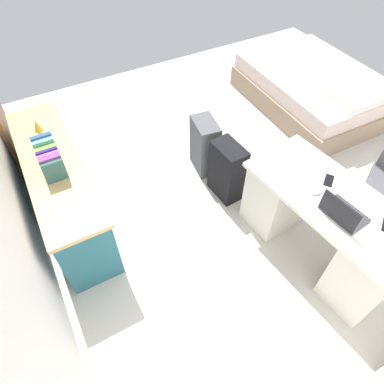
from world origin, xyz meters
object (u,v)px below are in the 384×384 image
suitcase_black (227,171)px  laptop (342,213)px  bed (314,89)px  cell_phone_by_mouse (329,180)px  figurine_small (37,126)px  desk (323,225)px  suitcase_spare_grey (205,146)px  credenza (63,189)px  computer_mouse (317,191)px

suitcase_black → laptop: bearing=-172.7°
suitcase_black → laptop: 1.25m
bed → cell_phone_by_mouse: cell_phone_by_mouse is taller
suitcase_black → laptop: (-1.14, -0.22, 0.47)m
figurine_small → desk: bearing=-137.2°
bed → figurine_small: 3.46m
bed → suitcase_black: suitcase_black is taller
desk → suitcase_spare_grey: (1.44, 0.32, -0.07)m
credenza → cell_phone_by_mouse: bearing=-124.8°
bed → cell_phone_by_mouse: (-1.62, 1.50, 0.49)m
desk → bed: (1.79, -1.59, -0.14)m
credenza → laptop: laptop is taller
bed → cell_phone_by_mouse: 2.27m
suitcase_black → cell_phone_by_mouse: bearing=-157.3°
suitcase_black → figurine_small: bearing=53.4°
suitcase_black → cell_phone_by_mouse: cell_phone_by_mouse is taller
figurine_small → suitcase_black: bearing=-123.0°
suitcase_black → credenza: bearing=67.8°
desk → suitcase_spare_grey: bearing=12.5°
bed → laptop: (-1.94, 1.69, 0.54)m
credenza → bed: size_ratio=0.93×
computer_mouse → cell_phone_by_mouse: bearing=-79.7°
bed → computer_mouse: 2.42m
suitcase_spare_grey → laptop: laptop is taller
computer_mouse → figurine_small: figurine_small is taller
suitcase_spare_grey → figurine_small: size_ratio=5.64×
credenza → desk: bearing=-129.5°
credenza → computer_mouse: (-1.38, -1.74, 0.38)m
bed → cell_phone_by_mouse: size_ratio=14.27×
bed → figurine_small: size_ratio=17.64×
laptop → figurine_small: laptop is taller
bed → laptop: size_ratio=5.87×
bed → suitcase_black: 2.07m
desk → computer_mouse: bearing=35.2°
cell_phone_by_mouse → laptop: bearing=113.7°
suitcase_black → desk: bearing=-165.8°
credenza → cell_phone_by_mouse: (-1.33, -1.91, 0.37)m
suitcase_black → laptop: size_ratio=1.91×
computer_mouse → credenza: bearing=45.7°
desk → bed: desk is taller
desk → credenza: desk is taller
suitcase_black → figurine_small: (0.98, 1.51, 0.47)m
suitcase_spare_grey → figurine_small: 1.67m
suitcase_black → suitcase_spare_grey: suitcase_black is taller
suitcase_black → cell_phone_by_mouse: (-0.82, -0.41, 0.42)m
laptop → credenza: bearing=46.4°
laptop → suitcase_black: bearing=10.8°
laptop → computer_mouse: laptop is taller
bed → suitcase_spare_grey: suitcase_spare_grey is taller
suitcase_spare_grey → laptop: (-1.58, -0.22, 0.47)m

